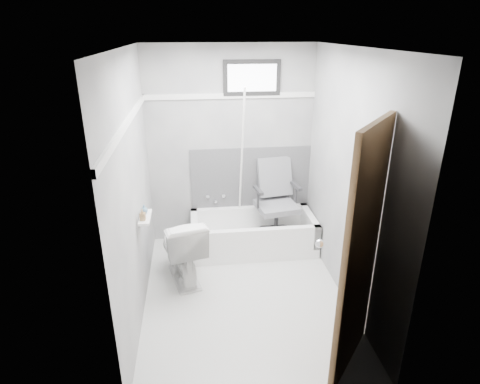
{
  "coord_description": "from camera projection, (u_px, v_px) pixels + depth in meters",
  "views": [
    {
      "loc": [
        -0.45,
        -3.39,
        2.54
      ],
      "look_at": [
        0.0,
        0.35,
        1.0
      ],
      "focal_mm": 30.0,
      "sensor_mm": 36.0,
      "label": 1
    }
  ],
  "objects": [
    {
      "name": "bathtub",
      "position": [
        253.0,
        233.0,
        4.93
      ],
      "size": [
        1.5,
        0.7,
        0.42
      ],
      "primitive_type": null,
      "color": "white",
      "rests_on": "floor"
    },
    {
      "name": "wall_right",
      "position": [
        349.0,
        182.0,
        3.79
      ],
      "size": [
        0.02,
        2.6,
        2.4
      ],
      "primitive_type": "cube",
      "color": "slate",
      "rests_on": "floor"
    },
    {
      "name": "soap_bottle_a",
      "position": [
        143.0,
        215.0,
        3.66
      ],
      "size": [
        0.06,
        0.06,
        0.11
      ],
      "primitive_type": "imported",
      "rotation": [
        0.0,
        0.0,
        -0.14
      ],
      "color": "olive",
      "rests_on": "shelf"
    },
    {
      "name": "wall_back",
      "position": [
        231.0,
        147.0,
        4.87
      ],
      "size": [
        2.0,
        0.02,
        2.4
      ],
      "primitive_type": "cube",
      "color": "slate",
      "rests_on": "floor"
    },
    {
      "name": "backerboard",
      "position": [
        251.0,
        178.0,
        5.04
      ],
      "size": [
        1.5,
        0.02,
        0.78
      ],
      "primitive_type": "cube",
      "color": "#4C4C4F",
      "rests_on": "wall_back"
    },
    {
      "name": "door",
      "position": [
        414.0,
        277.0,
        2.68
      ],
      "size": [
        0.78,
        0.78,
        2.0
      ],
      "primitive_type": null,
      "color": "#50391E",
      "rests_on": "floor"
    },
    {
      "name": "window",
      "position": [
        252.0,
        78.0,
        4.57
      ],
      "size": [
        0.66,
        0.04,
        0.4
      ],
      "primitive_type": null,
      "color": "black",
      "rests_on": "wall_back"
    },
    {
      "name": "faucet",
      "position": [
        216.0,
        198.0,
        5.07
      ],
      "size": [
        0.26,
        0.1,
        0.16
      ],
      "primitive_type": null,
      "color": "silver",
      "rests_on": "wall_back"
    },
    {
      "name": "trim_back",
      "position": [
        230.0,
        96.0,
        4.62
      ],
      "size": [
        2.0,
        0.02,
        0.06
      ],
      "primitive_type": "cube",
      "color": "white",
      "rests_on": "wall_back"
    },
    {
      "name": "trim_left",
      "position": [
        127.0,
        122.0,
        3.33
      ],
      "size": [
        0.02,
        2.6,
        0.06
      ],
      "primitive_type": "cube",
      "color": "white",
      "rests_on": "wall_left"
    },
    {
      "name": "floor",
      "position": [
        244.0,
        294.0,
        4.13
      ],
      "size": [
        2.6,
        2.6,
        0.0
      ],
      "primitive_type": "plane",
      "color": "silver",
      "rests_on": "ground"
    },
    {
      "name": "wall_front",
      "position": [
        272.0,
        262.0,
        2.48
      ],
      "size": [
        2.0,
        0.02,
        2.4
      ],
      "primitive_type": "cube",
      "color": "slate",
      "rests_on": "floor"
    },
    {
      "name": "wall_left",
      "position": [
        133.0,
        191.0,
        3.56
      ],
      "size": [
        0.02,
        2.6,
        2.4
      ],
      "primitive_type": "cube",
      "color": "slate",
      "rests_on": "floor"
    },
    {
      "name": "ceiling",
      "position": [
        245.0,
        47.0,
        3.22
      ],
      "size": [
        2.6,
        2.6,
        0.0
      ],
      "primitive_type": "plane",
      "rotation": [
        3.14,
        0.0,
        0.0
      ],
      "color": "silver",
      "rests_on": "floor"
    },
    {
      "name": "office_chair",
      "position": [
        277.0,
        201.0,
        4.86
      ],
      "size": [
        0.63,
        0.63,
        0.96
      ],
      "primitive_type": null,
      "rotation": [
        0.0,
        0.0,
        0.16
      ],
      "color": "#5D5E62",
      "rests_on": "bathtub"
    },
    {
      "name": "shelf",
      "position": [
        145.0,
        217.0,
        3.75
      ],
      "size": [
        0.1,
        0.32,
        0.02
      ],
      "primitive_type": "cube",
      "color": "white",
      "rests_on": "wall_left"
    },
    {
      "name": "toilet",
      "position": [
        182.0,
        248.0,
        4.27
      ],
      "size": [
        0.6,
        0.84,
        0.74
      ],
      "primitive_type": "imported",
      "rotation": [
        0.0,
        0.0,
        3.39
      ],
      "color": "white",
      "rests_on": "floor"
    },
    {
      "name": "soap_bottle_b",
      "position": [
        144.0,
        209.0,
        3.79
      ],
      "size": [
        0.08,
        0.08,
        0.09
      ],
      "primitive_type": "imported",
      "rotation": [
        0.0,
        0.0,
        0.16
      ],
      "color": "slate",
      "rests_on": "shelf"
    },
    {
      "name": "pole",
      "position": [
        241.0,
        165.0,
        4.72
      ],
      "size": [
        0.02,
        0.57,
        1.88
      ],
      "primitive_type": "cylinder",
      "rotation": [
        0.28,
        0.0,
        0.0
      ],
      "color": "white",
      "rests_on": "bathtub"
    }
  ]
}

